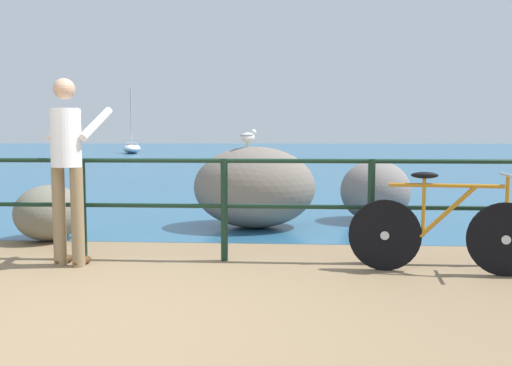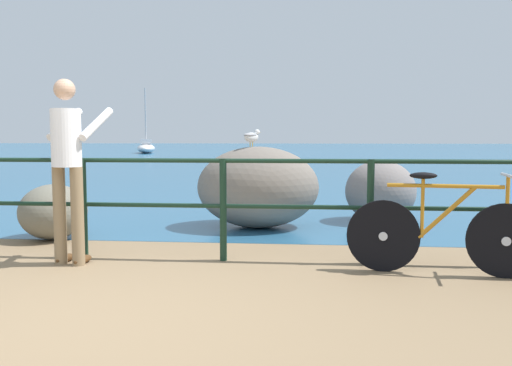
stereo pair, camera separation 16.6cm
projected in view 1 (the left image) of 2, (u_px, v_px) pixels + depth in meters
The scene contains 10 objects.
ground_plane at pixel (259, 166), 23.30m from camera, with size 120.00×120.00×0.10m, color #846B4C.
sea_surface at pixel (275, 149), 50.86m from camera, with size 120.00×90.00×0.01m, color #285B7F.
promenade_railing at pixel (153, 197), 5.22m from camera, with size 7.26×0.07×1.02m.
bicycle at pixel (445, 231), 4.72m from camera, with size 1.69×0.48×0.92m.
person_at_railing at pixel (68, 162), 4.96m from camera, with size 0.53×0.67×1.78m.
breakwater_boulder_main at pixel (254, 187), 7.11m from camera, with size 1.65×1.32×1.10m.
breakwater_boulder_left at pixel (49, 213), 6.25m from camera, with size 0.79×0.87×0.66m.
breakwater_boulder_right at pixel (375, 191), 7.61m from camera, with size 1.01×1.02×0.90m.
seagull at pixel (248, 136), 7.02m from camera, with size 0.25×0.31×0.23m.
sailboat at pixel (132, 148), 39.28m from camera, with size 2.47×4.59×4.90m.
Camera 1 is at (1.36, -3.24, 1.24)m, focal length 36.74 mm.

